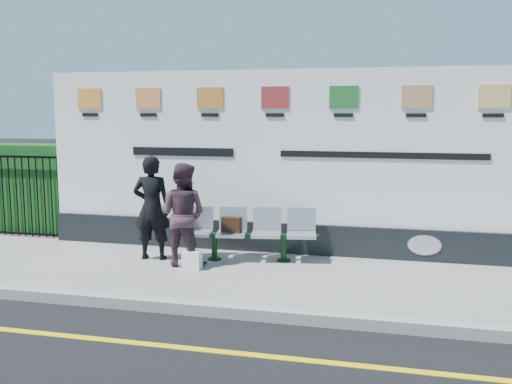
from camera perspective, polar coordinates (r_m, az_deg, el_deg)
ground at (r=6.32m, az=-10.04°, el=-14.86°), size 80.00×80.00×0.00m
pavement at (r=8.52m, az=-3.27°, el=-8.23°), size 14.00×3.00×0.12m
kerb at (r=7.16m, az=-6.80°, el=-11.40°), size 14.00×0.18×0.14m
yellow_line at (r=6.32m, az=-10.04°, el=-14.83°), size 14.00×0.10×0.01m
billboard at (r=9.42m, az=1.96°, el=1.79°), size 8.00×0.30×3.00m
hedge at (r=11.96m, az=-22.13°, el=0.38°), size 2.35×0.70×1.70m
railing at (r=11.61m, az=-23.40°, el=-0.31°), size 2.05×0.06×1.54m
bench at (r=9.00m, az=-0.71°, el=-5.46°), size 2.15×0.87×0.45m
woman_left at (r=9.12m, az=-10.36°, el=-1.54°), size 0.64×0.46×1.65m
woman_right at (r=8.68m, az=-7.36°, el=-2.24°), size 0.83×0.68×1.57m
handbag_brown at (r=8.95m, az=-2.47°, el=-3.27°), size 0.32×0.16×0.24m
carrier_bag_white at (r=8.58m, az=-6.43°, el=-6.79°), size 0.27×0.16×0.27m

